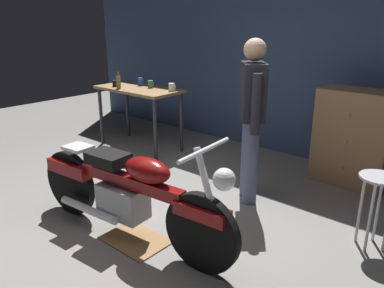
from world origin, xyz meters
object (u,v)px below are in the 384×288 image
wooden_dresser (353,138)px  bottle (118,82)px  mug_blue_enamel (140,82)px  mug_green_speckled (151,84)px  shop_stool (378,192)px  mug_white_ceramic (172,87)px  person_standing (252,115)px  mug_black_matte (116,83)px  motorcycle (128,191)px

wooden_dresser → bottle: 3.16m
mug_blue_enamel → mug_green_speckled: 0.26m
bottle → wooden_dresser: bearing=17.6°
bottle → mug_blue_enamel: bearing=83.3°
shop_stool → mug_white_ceramic: 2.98m
shop_stool → mug_blue_enamel: mug_blue_enamel is taller
person_standing → bottle: (-2.32, 0.18, 0.07)m
wooden_dresser → bottle: bottle is taller
mug_black_matte → mug_blue_enamel: bearing=52.0°
person_standing → mug_green_speckled: bearing=35.5°
person_standing → mug_black_matte: (-2.50, 0.27, 0.02)m
wooden_dresser → mug_green_speckled: (-2.68, -0.61, 0.40)m
motorcycle → mug_green_speckled: (-1.65, 1.85, 0.50)m
shop_stool → bottle: bearing=175.6°
mug_green_speckled → bottle: size_ratio=0.45×
motorcycle → mug_white_ceramic: (-1.25, 1.86, 0.50)m
person_standing → bottle: size_ratio=6.93×
wooden_dresser → mug_blue_enamel: size_ratio=9.63×
mug_black_matte → bottle: size_ratio=0.49×
shop_stool → mug_black_matte: (-3.77, 0.36, 0.45)m
mug_white_ceramic → mug_blue_enamel: (-0.67, 0.03, 0.00)m
wooden_dresser → mug_white_ceramic: wooden_dresser is taller
wooden_dresser → motorcycle: bearing=-112.7°
person_standing → mug_black_matte: 2.51m
person_standing → mug_green_speckled: person_standing is taller
mug_white_ceramic → mug_blue_enamel: size_ratio=1.02×
person_standing → mug_white_ceramic: person_standing is taller
mug_black_matte → wooden_dresser: bearing=15.2°
mug_blue_enamel → bottle: bearing=-96.7°
mug_blue_enamel → mug_black_matte: bearing=-128.0°
wooden_dresser → bottle: bearing=-162.4°
motorcycle → person_standing: 1.46m
motorcycle → shop_stool: bearing=32.3°
motorcycle → mug_blue_enamel: (-1.91, 1.89, 0.51)m
mug_white_ceramic → wooden_dresser: bearing=14.8°
person_standing → wooden_dresser: 1.36m
motorcycle → wooden_dresser: 2.67m
mug_blue_enamel → mug_white_ceramic: bearing=-2.2°
mug_black_matte → motorcycle: bearing=-36.9°
motorcycle → mug_black_matte: bearing=138.1°
mug_blue_enamel → bottle: (-0.04, -0.37, 0.04)m
person_standing → mug_white_ceramic: 1.69m
shop_stool → mug_black_matte: size_ratio=5.38×
mug_black_matte → mug_green_speckled: mug_green_speckled is taller
wooden_dresser → mug_black_matte: 3.30m
motorcycle → mug_blue_enamel: bearing=130.4°
shop_stool → bottle: 3.64m
shop_stool → bottle: bottle is taller
mug_blue_enamel → bottle: 0.38m
mug_blue_enamel → person_standing: bearing=-13.7°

